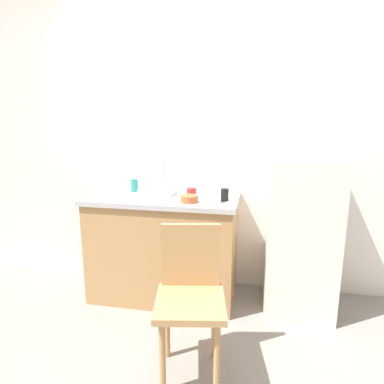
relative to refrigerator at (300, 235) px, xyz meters
The scene contains 13 objects.
ground_plane 1.16m from the refrigerator, 137.19° to the right, with size 8.00×8.00×0.00m, color gray.
back_wall 1.06m from the refrigerator, 155.44° to the left, with size 4.80×0.10×2.63m, color white.
cabinet_base 1.12m from the refrigerator, behind, with size 1.19×0.60×0.84m, color tan.
countertop 1.13m from the refrigerator, behind, with size 1.23×0.64×0.04m, color #B7B7BC.
faucet 1.25m from the refrigerator, 168.85° to the left, with size 0.02×0.02×0.23m, color #B7B7BC.
refrigerator is the anchor object (origin of this frame).
chair 1.11m from the refrigerator, 129.81° to the right, with size 0.46×0.46×0.89m.
dish_tray 1.20m from the refrigerator, behind, with size 0.28×0.20×0.05m, color white.
terracotta_bowl 0.92m from the refrigerator, 167.11° to the right, with size 0.13×0.13×0.05m, color #B25B33.
cup_black 0.68m from the refrigerator, behind, with size 0.06×0.06×0.10m, color black.
cup_teal 1.42m from the refrigerator, behind, with size 0.06×0.06×0.11m, color teal.
cup_red 0.92m from the refrigerator, behind, with size 0.08×0.08×0.09m, color red.
cup_white 0.76m from the refrigerator, 164.48° to the right, with size 0.07×0.07×0.09m, color white.
Camera 1 is at (0.38, -2.00, 1.55)m, focal length 32.29 mm.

